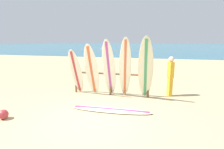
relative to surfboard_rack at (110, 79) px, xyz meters
The scene contains 12 objects.
ground_plane 2.73m from the surfboard_rack, 89.09° to the right, with size 120.00×120.00×0.00m, color tan.
ocean_water 55.37m from the surfboard_rack, 89.96° to the left, with size 120.00×80.00×0.01m, color teal.
surfboard_rack is the anchor object (origin of this frame).
surfboard_leaning_far_left 1.48m from the surfboard_rack, 168.74° to the right, with size 0.60×0.81×1.96m.
surfboard_leaning_left 0.88m from the surfboard_rack, 151.30° to the right, with size 0.58×0.87×2.18m.
surfboard_leaning_center_left 0.57m from the surfboard_rack, 85.91° to the right, with size 0.53×0.93×2.36m.
surfboard_leaning_center 0.93m from the surfboard_rack, 27.21° to the right, with size 0.66×1.19×2.44m.
surfboard_leaning_center_right 1.62m from the surfboard_rack, 15.41° to the right, with size 0.61×1.09×2.47m.
surfboard_lying_on_sand 1.95m from the surfboard_rack, 75.50° to the right, with size 2.75×0.56×0.08m.
beachgoer_standing 2.48m from the surfboard_rack, ahead, with size 0.27×0.31×1.65m.
small_boat_offshore 34.40m from the surfboard_rack, 106.34° to the left, with size 1.20×3.13×0.71m.
beach_ball 4.05m from the surfboard_rack, 128.39° to the right, with size 0.29×0.29×0.29m, color #B73338.
Camera 1 is at (1.82, -4.76, 2.36)m, focal length 29.69 mm.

